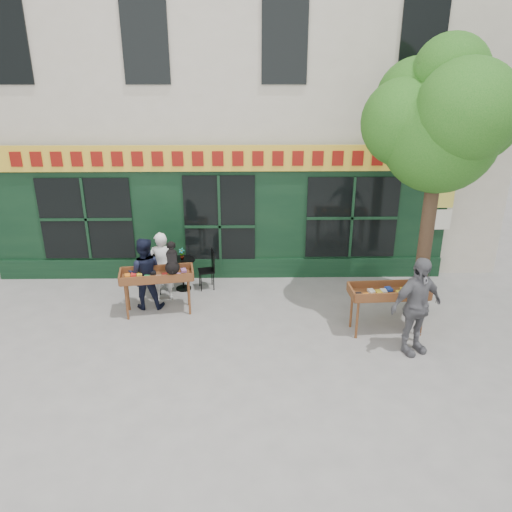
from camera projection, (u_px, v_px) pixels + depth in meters
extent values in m
plane|color=slate|center=(216.00, 322.00, 10.42)|extent=(80.00, 80.00, 0.00)
cube|color=beige|center=(223.00, 64.00, 14.16)|extent=(14.00, 7.00, 10.00)
cube|color=black|center=(220.00, 215.00, 12.08)|extent=(11.00, 0.16, 3.20)
cube|color=gold|center=(218.00, 158.00, 11.46)|extent=(11.00, 0.06, 0.60)
cube|color=maroon|center=(218.00, 159.00, 11.42)|extent=(9.60, 0.03, 0.34)
cube|color=black|center=(221.00, 268.00, 12.49)|extent=(11.00, 0.10, 0.50)
cube|color=black|center=(220.00, 226.00, 12.08)|extent=(1.70, 0.05, 2.50)
cube|color=black|center=(86.00, 219.00, 11.96)|extent=(2.20, 0.05, 2.00)
cube|color=black|center=(352.00, 218.00, 12.06)|extent=(2.20, 0.05, 2.00)
cube|color=silver|center=(442.00, 220.00, 12.09)|extent=(0.42, 0.02, 0.50)
cube|color=#E5D14C|center=(445.00, 198.00, 11.89)|extent=(0.42, 0.02, 0.50)
cube|color=silver|center=(449.00, 175.00, 11.68)|extent=(0.42, 0.02, 0.50)
cylinder|color=#382619|center=(426.00, 235.00, 10.10)|extent=(0.28, 0.28, 3.60)
sphere|color=#135012|center=(440.00, 135.00, 9.37)|extent=(2.20, 2.20, 2.20)
sphere|color=#135012|center=(472.00, 116.00, 9.55)|extent=(1.80, 1.80, 1.80)
sphere|color=#135012|center=(406.00, 123.00, 9.47)|extent=(1.70, 1.70, 1.70)
sphere|color=#135012|center=(467.00, 110.00, 8.63)|extent=(1.80, 1.80, 1.80)
sphere|color=#135012|center=(417.00, 99.00, 9.70)|extent=(1.60, 1.60, 1.60)
sphere|color=#135012|center=(451.00, 72.00, 9.06)|extent=(1.40, 1.40, 1.40)
cylinder|color=brown|center=(127.00, 302.00, 10.39)|extent=(0.05, 0.05, 0.80)
cylinder|color=brown|center=(189.00, 297.00, 10.61)|extent=(0.05, 0.05, 0.80)
cylinder|color=brown|center=(128.00, 293.00, 10.80)|extent=(0.05, 0.05, 0.80)
cylinder|color=brown|center=(188.00, 289.00, 11.01)|extent=(0.05, 0.05, 0.80)
cube|color=brown|center=(157.00, 277.00, 10.55)|extent=(1.57, 0.81, 0.05)
cube|color=brown|center=(157.00, 280.00, 10.25)|extent=(1.49, 0.28, 0.18)
cube|color=brown|center=(157.00, 269.00, 10.78)|extent=(1.49, 0.28, 0.18)
cube|color=brown|center=(157.00, 275.00, 10.53)|extent=(1.35, 0.60, 0.06)
imported|color=silver|center=(162.00, 266.00, 11.16)|extent=(0.64, 0.47, 1.60)
cylinder|color=brown|center=(357.00, 320.00, 9.69)|extent=(0.05, 0.05, 0.80)
cylinder|color=brown|center=(422.00, 317.00, 9.78)|extent=(0.05, 0.05, 0.80)
cylinder|color=brown|center=(351.00, 309.00, 10.10)|extent=(0.05, 0.05, 0.80)
cylinder|color=brown|center=(414.00, 307.00, 10.19)|extent=(0.05, 0.05, 0.80)
cube|color=brown|center=(388.00, 294.00, 9.79)|extent=(1.53, 0.67, 0.05)
cube|color=brown|center=(394.00, 297.00, 9.49)|extent=(1.50, 0.13, 0.18)
cube|color=brown|center=(384.00, 284.00, 10.03)|extent=(1.50, 0.13, 0.18)
cube|color=brown|center=(389.00, 292.00, 9.77)|extent=(1.32, 0.48, 0.06)
imported|color=#5D5D62|center=(416.00, 306.00, 9.05)|extent=(1.20, 0.86, 1.89)
cylinder|color=black|center=(184.00, 288.00, 11.92)|extent=(0.36, 0.36, 0.03)
cylinder|color=black|center=(183.00, 274.00, 11.79)|extent=(0.04, 0.04, 0.72)
cylinder|color=black|center=(182.00, 260.00, 11.65)|extent=(0.60, 0.60, 0.03)
cube|color=black|center=(159.00, 274.00, 11.66)|extent=(0.50, 0.50, 0.03)
cube|color=black|center=(152.00, 262.00, 11.65)|extent=(0.22, 0.32, 0.50)
cylinder|color=black|center=(160.00, 286.00, 11.55)|extent=(0.02, 0.02, 0.44)
cylinder|color=black|center=(169.00, 282.00, 11.79)|extent=(0.02, 0.02, 0.44)
cylinder|color=black|center=(150.00, 283.00, 11.70)|extent=(0.02, 0.02, 0.44)
cylinder|color=black|center=(159.00, 279.00, 11.94)|extent=(0.02, 0.02, 0.44)
cube|color=black|center=(206.00, 271.00, 11.82)|extent=(0.43, 0.43, 0.03)
cube|color=black|center=(213.00, 260.00, 11.76)|extent=(0.11, 0.36, 0.50)
cylinder|color=black|center=(200.00, 278.00, 12.01)|extent=(0.02, 0.02, 0.44)
cylinder|color=black|center=(201.00, 283.00, 11.73)|extent=(0.02, 0.02, 0.44)
cylinder|color=black|center=(212.00, 277.00, 12.07)|extent=(0.02, 0.02, 0.44)
cylinder|color=black|center=(214.00, 282.00, 11.80)|extent=(0.02, 0.02, 0.44)
imported|color=gray|center=(182.00, 254.00, 11.60)|extent=(0.17, 0.14, 0.28)
imported|color=black|center=(144.00, 273.00, 10.79)|extent=(0.81, 0.64, 1.61)
cube|color=black|center=(152.00, 265.00, 12.30)|extent=(0.57, 0.21, 0.79)
cube|color=black|center=(152.00, 265.00, 12.28)|extent=(0.47, 0.19, 0.65)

